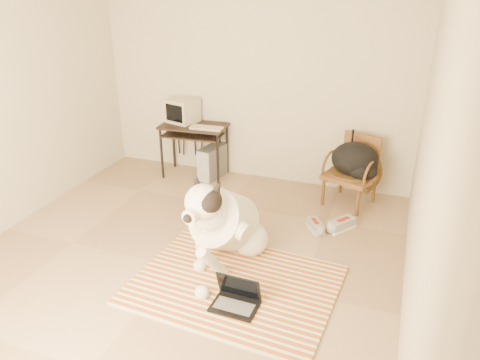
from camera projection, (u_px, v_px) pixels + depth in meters
The scene contains 14 objects.
floor at pixel (176, 266), 4.36m from camera, with size 4.50×4.50×0.00m, color #9D7F60.
wall_back at pixel (254, 74), 5.73m from camera, with size 4.50×4.50×0.00m, color beige.
wall_right at pixel (429, 158), 3.18m from camera, with size 4.50×4.50×0.00m, color beige.
rug at pixel (234, 284), 4.09m from camera, with size 1.81×1.43×0.02m.
dog at pixel (225, 224), 4.29m from camera, with size 0.66×1.39×0.99m.
laptop at pixel (236, 298), 3.80m from camera, with size 0.38×0.28×0.26m.
computer_desk at pixel (194, 133), 6.03m from camera, with size 0.87×0.53×0.70m.
crt_monitor at pixel (183, 110), 6.05m from camera, with size 0.42×0.40×0.31m.
desk_keyboard at pixel (206, 128), 5.84m from camera, with size 0.41×0.15×0.03m, color #B7AB90.
pc_tower at pixel (213, 162), 6.14m from camera, with size 0.27×0.48×0.43m.
rattan_chair at pixel (353, 171), 5.40m from camera, with size 0.66×0.65×0.80m.
backpack at pixel (356, 161), 5.28m from camera, with size 0.54×0.45×0.39m.
sneaker_left at pixel (315, 226), 4.95m from camera, with size 0.24×0.29×0.10m.
sneaker_right at pixel (341, 225), 4.96m from camera, with size 0.29×0.34×0.11m.
Camera 1 is at (1.80, -3.22, 2.53)m, focal length 35.00 mm.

